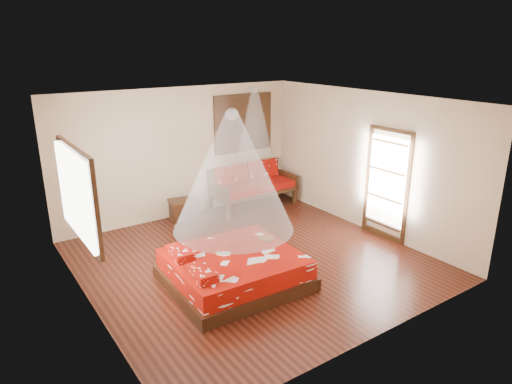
% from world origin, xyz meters
% --- Properties ---
extents(room, '(5.54, 5.54, 2.84)m').
position_xyz_m(room, '(0.00, 0.00, 1.40)').
color(room, black).
rests_on(room, ground).
extents(bed, '(2.10, 1.91, 0.64)m').
position_xyz_m(bed, '(-0.70, -0.52, 0.25)').
color(bed, black).
rests_on(bed, floor).
extents(daybed, '(1.97, 0.88, 0.98)m').
position_xyz_m(daybed, '(1.60, 2.39, 0.52)').
color(daybed, black).
rests_on(daybed, floor).
extents(storage_chest, '(0.72, 0.58, 0.45)m').
position_xyz_m(storage_chest, '(-0.10, 2.45, 0.23)').
color(storage_chest, black).
rests_on(storage_chest, floor).
extents(shutter_panel, '(1.52, 0.06, 1.32)m').
position_xyz_m(shutter_panel, '(1.60, 2.72, 1.90)').
color(shutter_panel, black).
rests_on(shutter_panel, wall_back).
extents(window_left, '(0.10, 1.74, 1.34)m').
position_xyz_m(window_left, '(-2.71, 0.20, 1.70)').
color(window_left, black).
rests_on(window_left, wall_left).
extents(glazed_door, '(0.08, 1.02, 2.16)m').
position_xyz_m(glazed_door, '(2.72, -0.60, 1.07)').
color(glazed_door, black).
rests_on(glazed_door, floor).
extents(wine_tray, '(0.25, 0.25, 0.21)m').
position_xyz_m(wine_tray, '(0.08, -0.32, 0.55)').
color(wine_tray, brown).
rests_on(wine_tray, bed).
extents(mosquito_net_main, '(1.84, 1.84, 1.80)m').
position_xyz_m(mosquito_net_main, '(-0.68, -0.52, 1.85)').
color(mosquito_net_main, white).
rests_on(mosquito_net_main, ceiling).
extents(mosquito_net_daybed, '(0.81, 0.81, 1.50)m').
position_xyz_m(mosquito_net_daybed, '(1.60, 2.25, 2.00)').
color(mosquito_net_daybed, white).
rests_on(mosquito_net_daybed, ceiling).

